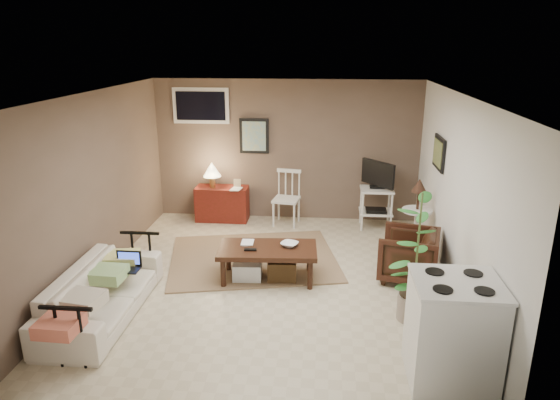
# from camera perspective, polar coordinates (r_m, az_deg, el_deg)

# --- Properties ---
(floor) EXTENTS (5.00, 5.00, 0.00)m
(floor) POSITION_cam_1_polar(r_m,az_deg,el_deg) (6.61, -1.06, -9.19)
(floor) COLOR #C1B293
(floor) RESTS_ON ground
(art_back) EXTENTS (0.50, 0.03, 0.60)m
(art_back) POSITION_cam_1_polar(r_m,az_deg,el_deg) (8.56, -2.97, 7.31)
(art_back) COLOR black
(art_right) EXTENTS (0.03, 0.60, 0.45)m
(art_right) POSITION_cam_1_polar(r_m,az_deg,el_deg) (7.23, 17.72, 5.14)
(art_right) COLOR black
(window) EXTENTS (0.96, 0.03, 0.60)m
(window) POSITION_cam_1_polar(r_m,az_deg,el_deg) (8.66, -9.03, 10.59)
(window) COLOR silver
(rug) EXTENTS (2.67, 2.32, 0.02)m
(rug) POSITION_cam_1_polar(r_m,az_deg,el_deg) (7.23, -3.06, -6.64)
(rug) COLOR #8C7251
(rug) RESTS_ON floor
(coffee_table) EXTENTS (1.30, 0.72, 0.48)m
(coffee_table) POSITION_cam_1_polar(r_m,az_deg,el_deg) (6.52, -1.51, -6.96)
(coffee_table) COLOR #321A0D
(coffee_table) RESTS_ON floor
(sofa) EXTENTS (0.57, 1.95, 0.76)m
(sofa) POSITION_cam_1_polar(r_m,az_deg,el_deg) (6.02, -19.75, -9.11)
(sofa) COLOR beige
(sofa) RESTS_ON floor
(sofa_pillows) EXTENTS (0.37, 1.85, 0.13)m
(sofa_pillows) POSITION_cam_1_polar(r_m,az_deg,el_deg) (5.78, -20.33, -9.35)
(sofa_pillows) COLOR beige
(sofa_pillows) RESTS_ON sofa
(sofa_end_rails) EXTENTS (0.52, 1.94, 0.65)m
(sofa_end_rails) POSITION_cam_1_polar(r_m,az_deg,el_deg) (5.99, -18.71, -9.66)
(sofa_end_rails) COLOR black
(sofa_end_rails) RESTS_ON floor
(laptop) EXTENTS (0.30, 0.22, 0.20)m
(laptop) POSITION_cam_1_polar(r_m,az_deg,el_deg) (6.17, -17.00, -6.98)
(laptop) COLOR black
(laptop) RESTS_ON sofa
(red_console) EXTENTS (0.89, 0.40, 1.03)m
(red_console) POSITION_cam_1_polar(r_m,az_deg,el_deg) (8.70, -6.72, -0.04)
(red_console) COLOR maroon
(red_console) RESTS_ON floor
(spindle_chair) EXTENTS (0.48, 0.48, 0.92)m
(spindle_chair) POSITION_cam_1_polar(r_m,az_deg,el_deg) (8.43, 0.75, 0.06)
(spindle_chair) COLOR silver
(spindle_chair) RESTS_ON floor
(tv_stand) EXTENTS (0.53, 0.54, 1.14)m
(tv_stand) POSITION_cam_1_polar(r_m,az_deg,el_deg) (8.36, 11.00, 0.78)
(tv_stand) COLOR silver
(tv_stand) RESTS_ON floor
(side_table) EXTENTS (0.43, 0.43, 1.15)m
(side_table) POSITION_cam_1_polar(r_m,az_deg,el_deg) (7.40, 15.43, -0.90)
(side_table) COLOR silver
(side_table) RESTS_ON floor
(armchair) EXTENTS (0.82, 0.86, 0.74)m
(armchair) POSITION_cam_1_polar(r_m,az_deg,el_deg) (6.71, 14.48, -5.86)
(armchair) COLOR black
(armchair) RESTS_ON floor
(potted_plant) EXTENTS (0.38, 0.38, 1.51)m
(potted_plant) POSITION_cam_1_polar(r_m,az_deg,el_deg) (5.61, 15.41, -5.88)
(potted_plant) COLOR gray
(potted_plant) RESTS_ON floor
(stove) EXTENTS (0.77, 0.71, 1.00)m
(stove) POSITION_cam_1_polar(r_m,az_deg,el_deg) (4.90, 19.12, -13.95)
(stove) COLOR silver
(stove) RESTS_ON floor
(bowl) EXTENTS (0.22, 0.13, 0.22)m
(bowl) POSITION_cam_1_polar(r_m,az_deg,el_deg) (6.45, 1.09, -4.42)
(bowl) COLOR #321A0D
(bowl) RESTS_ON coffee_table
(book_table) EXTENTS (0.16, 0.02, 0.22)m
(book_table) POSITION_cam_1_polar(r_m,az_deg,el_deg) (6.56, -4.46, -4.04)
(book_table) COLOR #321A0D
(book_table) RESTS_ON coffee_table
(book_console) EXTENTS (0.17, 0.05, 0.23)m
(book_console) POSITION_cam_1_polar(r_m,az_deg,el_deg) (8.44, -5.61, 1.96)
(book_console) COLOR #321A0D
(book_console) RESTS_ON red_console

